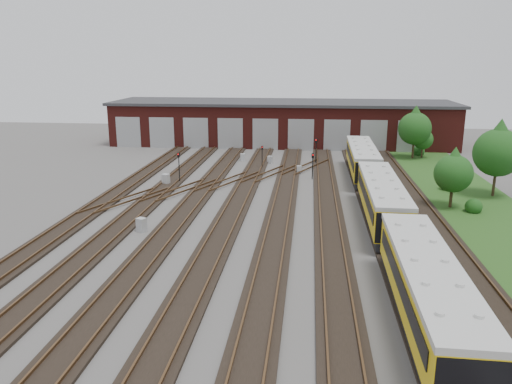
# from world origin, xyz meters

# --- Properties ---
(ground) EXTENTS (120.00, 120.00, 0.00)m
(ground) POSITION_xyz_m (0.00, 0.00, 0.00)
(ground) COLOR #4D4A47
(ground) RESTS_ON ground
(track_network) EXTENTS (30.40, 70.00, 0.33)m
(track_network) POSITION_xyz_m (-0.17, 0.59, 0.11)
(track_network) COLOR black
(track_network) RESTS_ON ground
(maintenance_shed) EXTENTS (51.00, 12.50, 6.35)m
(maintenance_shed) POSITION_xyz_m (-0.01, 39.97, 3.20)
(maintenance_shed) COLOR #551915
(maintenance_shed) RESTS_ON ground
(grass_verge) EXTENTS (8.00, 55.00, 0.05)m
(grass_verge) POSITION_xyz_m (19.00, 10.00, 0.03)
(grass_verge) COLOR #264C19
(grass_verge) RESTS_ON ground
(metro_train) EXTENTS (2.90, 46.84, 3.06)m
(metro_train) POSITION_xyz_m (10.00, 2.56, 1.90)
(metro_train) COLOR black
(metro_train) RESTS_ON ground
(signal_mast_0) EXTENTS (0.26, 0.25, 3.15)m
(signal_mast_0) POSITION_xyz_m (-9.16, 13.69, 2.00)
(signal_mast_0) COLOR black
(signal_mast_0) RESTS_ON ground
(signal_mast_1) EXTENTS (0.24, 0.23, 2.65)m
(signal_mast_1) POSITION_xyz_m (-1.25, 21.61, 1.71)
(signal_mast_1) COLOR black
(signal_mast_1) RESTS_ON ground
(signal_mast_2) EXTENTS (0.32, 0.30, 3.14)m
(signal_mast_2) POSITION_xyz_m (5.06, 24.78, 2.03)
(signal_mast_2) COLOR black
(signal_mast_2) RESTS_ON ground
(signal_mast_3) EXTENTS (0.27, 0.25, 2.82)m
(signal_mast_3) POSITION_xyz_m (4.64, 16.62, 1.82)
(signal_mast_3) COLOR black
(signal_mast_3) RESTS_ON ground
(relay_cabinet_0) EXTENTS (0.81, 0.74, 1.12)m
(relay_cabinet_0) POSITION_xyz_m (-10.29, 12.55, 0.56)
(relay_cabinet_0) COLOR #A8AAAD
(relay_cabinet_0) RESTS_ON ground
(relay_cabinet_1) EXTENTS (0.65, 0.58, 0.93)m
(relay_cabinet_1) POSITION_xyz_m (-4.12, 25.67, 0.46)
(relay_cabinet_1) COLOR #A8AAAD
(relay_cabinet_1) RESTS_ON ground
(relay_cabinet_2) EXTENTS (0.80, 0.75, 1.06)m
(relay_cabinet_2) POSITION_xyz_m (-8.06, -1.64, 0.53)
(relay_cabinet_2) COLOR #A8AAAD
(relay_cabinet_2) RESTS_ON ground
(relay_cabinet_3) EXTENTS (0.66, 0.60, 0.90)m
(relay_cabinet_3) POSITION_xyz_m (-0.57, 24.60, 0.45)
(relay_cabinet_3) COLOR #A8AAAD
(relay_cabinet_3) RESTS_ON ground
(relay_cabinet_4) EXTENTS (0.57, 0.49, 0.86)m
(relay_cabinet_4) POSITION_xyz_m (3.16, 19.37, 0.43)
(relay_cabinet_4) COLOR #A8AAAD
(relay_cabinet_4) RESTS_ON ground
(tree_0) EXTENTS (4.15, 4.15, 6.88)m
(tree_0) POSITION_xyz_m (17.56, 29.53, 4.42)
(tree_0) COLOR #342717
(tree_0) RESTS_ON ground
(tree_1) EXTENTS (2.59, 2.59, 4.28)m
(tree_1) POSITION_xyz_m (18.83, 30.12, 2.75)
(tree_1) COLOR #342717
(tree_1) RESTS_ON ground
(tree_2) EXTENTS (4.42, 4.42, 7.32)m
(tree_2) POSITION_xyz_m (21.54, 11.55, 4.70)
(tree_2) COLOR #342717
(tree_2) RESTS_ON ground
(tree_3) EXTENTS (3.24, 3.24, 5.37)m
(tree_3) POSITION_xyz_m (16.56, 7.27, 3.45)
(tree_3) COLOR #342717
(tree_3) RESTS_ON ground
(bush_0) EXTENTS (1.40, 1.40, 1.40)m
(bush_0) POSITION_xyz_m (18.13, 6.06, 0.70)
(bush_0) COLOR #164212
(bush_0) RESTS_ON ground
(bush_1) EXTENTS (1.67, 1.67, 1.67)m
(bush_1) POSITION_xyz_m (18.03, 13.46, 0.84)
(bush_1) COLOR #164212
(bush_1) RESTS_ON ground
(bush_2) EXTENTS (1.52, 1.52, 1.52)m
(bush_2) POSITION_xyz_m (18.86, 32.06, 0.76)
(bush_2) COLOR #164212
(bush_2) RESTS_ON ground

